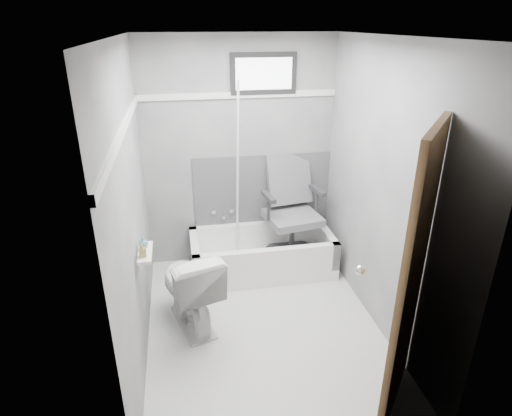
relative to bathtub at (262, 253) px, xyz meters
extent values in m
plane|color=white|center=(-0.17, -0.93, -0.21)|extent=(2.60, 2.60, 0.00)
plane|color=silver|center=(-0.17, -0.93, 2.19)|extent=(2.60, 2.60, 0.00)
cube|color=slate|center=(-0.17, 0.37, 0.99)|extent=(2.00, 0.02, 2.40)
cube|color=slate|center=(-0.17, -2.23, 0.99)|extent=(2.00, 0.02, 2.40)
cube|color=slate|center=(-1.17, -0.93, 0.99)|extent=(0.02, 2.60, 2.40)
cube|color=slate|center=(0.83, -0.93, 0.99)|extent=(0.02, 2.60, 2.40)
imported|color=white|center=(-0.79, -0.76, 0.17)|extent=(0.63, 0.86, 0.76)
cube|color=#4C4C4F|center=(0.08, 0.36, 0.59)|extent=(1.50, 0.02, 0.78)
cube|color=white|center=(-0.17, 0.36, 1.61)|extent=(2.00, 0.02, 0.06)
cube|color=white|center=(-1.16, -0.93, 1.61)|extent=(0.02, 2.60, 0.06)
cylinder|color=white|center=(-0.23, 0.13, 0.84)|extent=(0.02, 0.32, 1.93)
cube|color=white|center=(-1.10, -1.02, 0.69)|extent=(0.10, 0.32, 0.02)
imported|color=#9C864E|center=(-1.11, -1.10, 0.76)|extent=(0.06, 0.06, 0.10)
imported|color=teal|center=(-1.11, -0.96, 0.75)|extent=(0.08, 0.08, 0.09)
camera|label=1|loc=(-0.80, -3.93, 2.28)|focal=30.00mm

